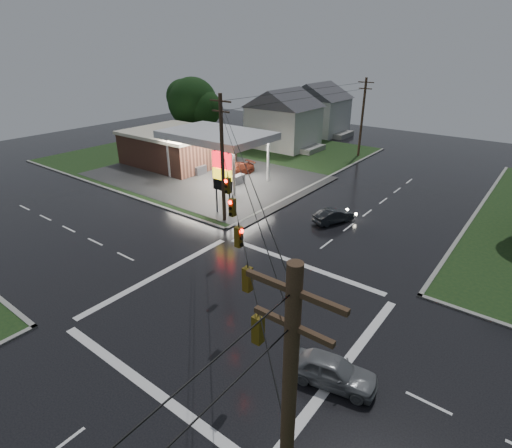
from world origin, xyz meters
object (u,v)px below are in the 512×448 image
Objects in this scene: house_far at (318,108)px; car_crossing at (332,370)px; utility_pole_n at (362,117)px; house_near at (284,118)px; pylon_sign at (222,173)px; car_pump at (235,170)px; gas_station at (182,146)px; tree_nw_behind at (193,103)px; utility_pole_nw at (222,159)px; car_north at (333,216)px.

house_far is 57.50m from car_crossing.
utility_pole_n is 11.67m from house_near.
house_near is 1.00× the size of house_far.
pylon_sign is 0.54× the size of house_far.
house_near is 16.32m from car_pump.
pylon_sign is at bearing -31.22° from gas_station.
utility_pole_nw is at bearing -40.10° from tree_nw_behind.
utility_pole_n reaches higher than car_north.
car_north is at bearing 35.35° from utility_pole_nw.
car_crossing is (8.55, -16.68, 0.10)m from car_north.
car_pump is at bearing -114.43° from utility_pole_n.
house_far is at bearing 141.23° from utility_pole_n.
utility_pole_nw is at bearing -72.08° from house_far.
car_crossing is (28.92, -49.56, -3.68)m from house_far.
utility_pole_nw is 2.59× the size of car_crossing.
car_crossing is (40.81, -31.56, -5.46)m from tree_nw_behind.
gas_station is at bearing 13.15° from car_north.
house_near is at bearing 113.37° from utility_pole_nw.
house_far is at bearing 18.38° from car_crossing.
tree_nw_behind reaches higher than pylon_sign.
utility_pole_nw reaches higher than car_north.
gas_station is 13.63m from tree_nw_behind.
pylon_sign is 1.58× the size of car_north.
car_north is (20.37, -32.88, -3.78)m from house_far.
tree_nw_behind is at bearing 140.13° from pylon_sign.
gas_station is at bearing 147.77° from utility_pole_nw.
utility_pole_nw is 1.00× the size of house_far.
utility_pole_n is at bearing 78.22° from car_pump.
tree_nw_behind is at bearing 40.40° from car_crossing.
tree_nw_behind reaches higher than car_pump.
house_far is 21.65m from tree_nw_behind.
car_crossing is (16.47, -11.06, -5.00)m from utility_pole_nw.
house_near is (-11.45, 26.50, -1.32)m from utility_pole_nw.
gas_station is 4.37× the size of pylon_sign.
gas_station is at bearing -51.58° from tree_nw_behind.
utility_pole_nw reaches higher than house_far.
car_pump is at bearing 124.85° from pylon_sign.
pylon_sign is 39.21m from house_far.
house_far is 1.10× the size of tree_nw_behind.
house_near reaches higher than car_north.
car_north is 0.77× the size of car_pump.
utility_pole_n is at bearing 9.91° from house_near.
house_far is 2.23× the size of car_pump.
car_north is (19.37, -20.88, -3.78)m from house_near.
house_far reaches higher than car_north.
utility_pole_nw is at bearing -32.23° from gas_station.
tree_nw_behind reaches higher than car_crossing.
tree_nw_behind is (-24.34, 20.49, 0.46)m from utility_pole_nw.
house_far is 2.91× the size of car_north.
utility_pole_nw is 1.10× the size of tree_nw_behind.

